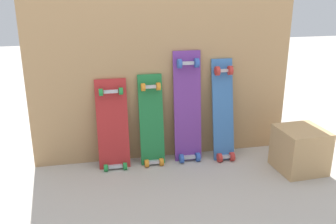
% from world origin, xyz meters
% --- Properties ---
extents(ground_plane, '(12.00, 12.00, 0.00)m').
position_xyz_m(ground_plane, '(0.00, 0.00, 0.00)').
color(ground_plane, '#B2AAA0').
extents(plywood_wall_panel, '(1.99, 0.04, 1.77)m').
position_xyz_m(plywood_wall_panel, '(0.00, 0.07, 0.88)').
color(plywood_wall_panel, tan).
rests_on(plywood_wall_panel, ground).
extents(skateboard_red, '(0.23, 0.20, 0.73)m').
position_xyz_m(skateboard_red, '(-0.41, -0.03, 0.29)').
color(skateboard_red, '#B22626').
rests_on(skateboard_red, ground).
extents(skateboard_green, '(0.18, 0.20, 0.74)m').
position_xyz_m(skateboard_green, '(-0.12, -0.03, 0.30)').
color(skateboard_green, '#1E7238').
rests_on(skateboard_green, ground).
extents(skateboard_purple, '(0.21, 0.19, 0.90)m').
position_xyz_m(skateboard_purple, '(0.16, -0.02, 0.39)').
color(skateboard_purple, '#6B338C').
rests_on(skateboard_purple, ground).
extents(skateboard_blue, '(0.16, 0.24, 0.83)m').
position_xyz_m(skateboard_blue, '(0.44, -0.05, 0.35)').
color(skateboard_blue, '#386BAD').
rests_on(skateboard_blue, ground).
extents(wooden_crate, '(0.33, 0.33, 0.32)m').
position_xyz_m(wooden_crate, '(0.91, -0.39, 0.16)').
color(wooden_crate, tan).
rests_on(wooden_crate, ground).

